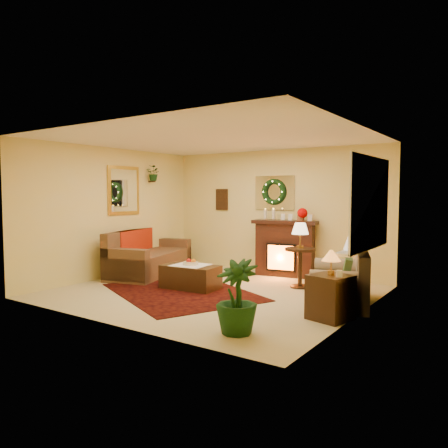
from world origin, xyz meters
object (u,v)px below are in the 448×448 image
Objects in this scene: fireplace at (285,249)px; end_table_square at (330,299)px; side_table_round at (300,270)px; loveseat at (340,276)px; coffee_table at (191,277)px; sofa at (150,254)px.

fireplace is 1.95× the size of end_table_square.
loveseat is at bearing -35.77° from side_table_round.
coffee_table is at bearing 171.92° from loveseat.
side_table_round is (0.72, -0.85, -0.23)m from fireplace.
side_table_round is 1.96m from coffee_table.
loveseat is 0.94m from end_table_square.
sofa is 3.58× the size of end_table_square.
side_table_round is at bearing -4.99° from sofa.
coffee_table is (-0.83, -2.06, -0.34)m from fireplace.
side_table_round is at bearing 124.92° from loveseat.
coffee_table is (1.57, -0.61, -0.22)m from sofa.
loveseat is at bearing -52.05° from fireplace.
sofa is at bearing 166.69° from end_table_square.
side_table_round is (-0.98, 0.71, -0.10)m from loveseat.
sofa is at bearing -169.22° from side_table_round.
loveseat is 2.35× the size of end_table_square.
end_table_square is (1.18, -1.61, -0.05)m from side_table_round.
sofa reaches higher than side_table_round.
fireplace is (2.40, 1.45, 0.12)m from sofa.
fireplace is at bearing 118.15° from loveseat.
end_table_square reaches higher than coffee_table.
coffee_table is at bearing -142.01° from side_table_round.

